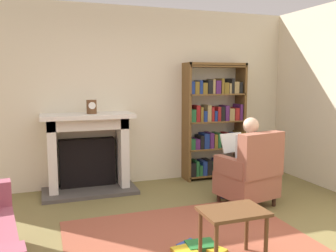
# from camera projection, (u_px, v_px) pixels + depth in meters

# --- Properties ---
(back_wall) EXTENTS (5.60, 0.10, 2.70)m
(back_wall) POSITION_uv_depth(u_px,v_px,m) (133.00, 96.00, 5.49)
(back_wall) COLOR beige
(back_wall) RESTS_ON ground
(side_wall_right) EXTENTS (0.10, 5.20, 2.70)m
(side_wall_right) POSITION_uv_depth(u_px,v_px,m) (332.00, 97.00, 5.15)
(side_wall_right) COLOR beige
(side_wall_right) RESTS_ON ground
(area_rug) EXTENTS (2.40, 1.80, 0.01)m
(area_rug) POSITION_uv_depth(u_px,v_px,m) (188.00, 240.00, 3.57)
(area_rug) COLOR #974C35
(area_rug) RESTS_ON ground
(fireplace) EXTENTS (1.31, 0.64, 1.13)m
(fireplace) POSITION_uv_depth(u_px,v_px,m) (88.00, 150.00, 5.11)
(fireplace) COLOR #4C4742
(fireplace) RESTS_ON ground
(mantel_clock) EXTENTS (0.14, 0.14, 0.19)m
(mantel_clock) POSITION_uv_depth(u_px,v_px,m) (92.00, 107.00, 4.96)
(mantel_clock) COLOR brown
(mantel_clock) RESTS_ON fireplace
(bookshelf) EXTENTS (1.01, 0.32, 1.87)m
(bookshelf) POSITION_uv_depth(u_px,v_px,m) (214.00, 123.00, 5.78)
(bookshelf) COLOR brown
(bookshelf) RESTS_ON ground
(armchair_reading) EXTENTS (0.76, 0.74, 0.97)m
(armchair_reading) POSITION_uv_depth(u_px,v_px,m) (250.00, 173.00, 4.51)
(armchair_reading) COLOR #331E14
(armchair_reading) RESTS_ON ground
(seated_reader) EXTENTS (0.43, 0.58, 1.14)m
(seated_reader) POSITION_uv_depth(u_px,v_px,m) (244.00, 157.00, 4.58)
(seated_reader) COLOR silver
(seated_reader) RESTS_ON ground
(side_table) EXTENTS (0.56, 0.39, 0.49)m
(side_table) POSITION_uv_depth(u_px,v_px,m) (233.00, 219.00, 3.08)
(side_table) COLOR brown
(side_table) RESTS_ON ground
(scattered_books) EXTENTS (0.50, 0.41, 0.04)m
(scattered_books) POSITION_uv_depth(u_px,v_px,m) (196.00, 248.00, 3.36)
(scattered_books) COLOR gold
(scattered_books) RESTS_ON area_rug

